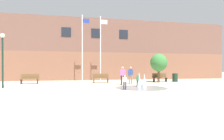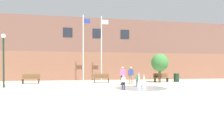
% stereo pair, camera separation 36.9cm
% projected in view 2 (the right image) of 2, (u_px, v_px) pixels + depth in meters
% --- Properties ---
extents(ground_plane, '(100.00, 100.00, 0.00)m').
position_uv_depth(ground_plane, '(127.00, 104.00, 7.13)').
color(ground_plane, '#BCB299').
extents(library_building, '(36.00, 6.05, 7.62)m').
position_uv_depth(library_building, '(95.00, 51.00, 24.33)').
color(library_building, brown).
rests_on(library_building, ground).
extents(splash_fountain, '(3.85, 3.85, 1.15)m').
position_uv_depth(splash_fountain, '(141.00, 82.00, 13.34)').
color(splash_fountain, gray).
rests_on(splash_fountain, ground).
extents(park_bench_under_left_flagpole, '(1.60, 0.44, 0.91)m').
position_uv_depth(park_bench_under_left_flagpole, '(31.00, 79.00, 16.39)').
color(park_bench_under_left_flagpole, '#28282D').
rests_on(park_bench_under_left_flagpole, ground).
extents(park_bench_center, '(1.60, 0.44, 0.91)m').
position_uv_depth(park_bench_center, '(101.00, 78.00, 17.50)').
color(park_bench_center, '#28282D').
rests_on(park_bench_center, ground).
extents(park_bench_near_trashcan, '(1.60, 0.44, 0.91)m').
position_uv_depth(park_bench_near_trashcan, '(161.00, 77.00, 18.57)').
color(park_bench_near_trashcan, '#28282D').
rests_on(park_bench_near_trashcan, ground).
extents(adult_in_red, '(0.50, 0.29, 1.59)m').
position_uv_depth(adult_in_red, '(123.00, 74.00, 14.82)').
color(adult_in_red, '#28282D').
rests_on(adult_in_red, ground).
extents(teen_by_trashcan, '(0.50, 0.39, 1.59)m').
position_uv_depth(teen_by_trashcan, '(131.00, 74.00, 15.88)').
color(teen_by_trashcan, '#89755B').
rests_on(teen_by_trashcan, ground).
extents(child_running, '(0.31, 0.24, 0.99)m').
position_uv_depth(child_running, '(124.00, 81.00, 11.74)').
color(child_running, '#1E233D').
rests_on(child_running, ground).
extents(child_with_pink_shirt, '(0.31, 0.24, 0.99)m').
position_uv_depth(child_with_pink_shirt, '(138.00, 79.00, 13.66)').
color(child_with_pink_shirt, '#1E233D').
rests_on(child_with_pink_shirt, ground).
extents(flagpole_left, '(0.80, 0.10, 7.15)m').
position_uv_depth(flagpole_left, '(84.00, 46.00, 18.68)').
color(flagpole_left, silver).
rests_on(flagpole_left, ground).
extents(flagpole_right, '(0.80, 0.10, 7.13)m').
position_uv_depth(flagpole_right, '(102.00, 47.00, 19.01)').
color(flagpole_right, silver).
rests_on(flagpole_right, ground).
extents(lamp_post_left_lane, '(0.32, 0.32, 4.01)m').
position_uv_depth(lamp_post_left_lane, '(3.00, 53.00, 12.97)').
color(lamp_post_left_lane, '#192D23').
rests_on(lamp_post_left_lane, ground).
extents(trash_can, '(0.56, 0.56, 0.90)m').
position_uv_depth(trash_can, '(176.00, 78.00, 18.63)').
color(trash_can, '#193323').
rests_on(trash_can, ground).
extents(street_tree_near_building, '(1.71, 1.71, 2.94)m').
position_uv_depth(street_tree_near_building, '(160.00, 63.00, 17.74)').
color(street_tree_near_building, brown).
rests_on(street_tree_near_building, ground).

